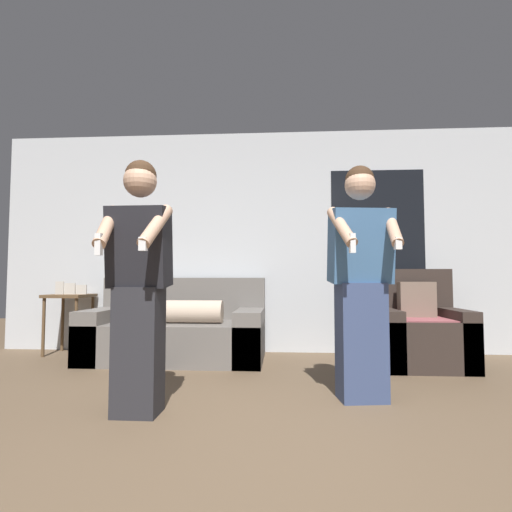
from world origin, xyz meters
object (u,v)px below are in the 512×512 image
object	(u,v)px
side_table	(70,304)
person_right	(361,280)
couch	(178,331)
person_left	(139,282)
armchair	(418,332)

from	to	relation	value
side_table	person_right	xyz separation A→B (m)	(3.10, -1.62, 0.29)
couch	person_left	xyz separation A→B (m)	(0.21, -1.81, 0.55)
side_table	person_right	bearing A→B (deg)	-27.62
couch	person_right	distance (m)	2.30
side_table	person_right	world-z (taller)	person_right
person_right	armchair	bearing A→B (deg)	56.98
armchair	couch	bearing A→B (deg)	176.48
couch	armchair	size ratio (longest dim) A/B	1.92
side_table	person_left	distance (m)	2.58
person_left	couch	bearing A→B (deg)	96.77
couch	side_table	world-z (taller)	couch
couch	side_table	distance (m)	1.41
side_table	person_left	bearing A→B (deg)	-52.08
side_table	couch	bearing A→B (deg)	-9.06
armchair	person_left	size ratio (longest dim) A/B	0.59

